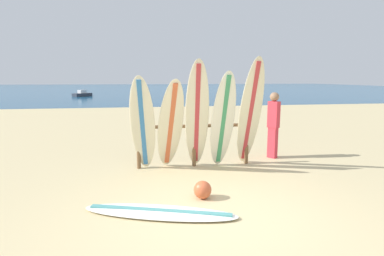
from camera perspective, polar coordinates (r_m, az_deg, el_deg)
ground_plane at (r=4.79m, az=4.51°, el=-16.20°), size 120.00×120.00×0.00m
ocean_water at (r=62.23m, az=-8.67°, el=7.20°), size 120.00×80.00×0.01m
surfboard_rack at (r=7.23m, az=0.40°, el=-1.54°), size 2.66×0.09×1.10m
surfboard_leaning_far_left at (r=6.80m, az=-9.03°, el=0.66°), size 0.66×0.89×2.11m
surfboard_leaning_left at (r=6.80m, az=-3.96°, el=0.48°), size 0.70×1.10×2.05m
surfboard_leaning_center_left at (r=6.88m, az=0.91°, el=2.29°), size 0.62×0.96×2.45m
surfboard_leaning_center at (r=6.96m, az=5.68°, el=1.34°), size 0.58×0.82×2.21m
surfboard_leaning_center_right at (r=7.15m, az=10.58°, el=2.62°), size 0.54×1.08×2.51m
surfboard_lying_on_sand at (r=4.92m, az=-5.94°, el=-15.06°), size 2.44×1.27×0.08m
beachgoer_standing at (r=8.21m, az=14.68°, el=1.04°), size 0.30×0.32×1.69m
small_boat_offshore at (r=36.80m, az=-19.46°, el=5.87°), size 2.07×2.08×0.71m
beach_ball at (r=5.44m, az=1.95°, el=-11.24°), size 0.31×0.31×0.31m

